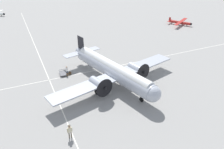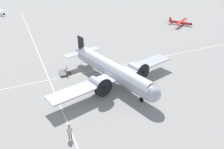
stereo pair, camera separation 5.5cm
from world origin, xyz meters
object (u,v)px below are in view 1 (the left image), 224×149
object	(u,v)px
light_aircraft_taxiing	(180,22)
baggage_cart	(63,73)
airliner_main	(113,71)
suitcase_upright_spare	(67,75)
suitcase_near_door	(70,73)
crew_foreground	(70,130)
passenger_boarding	(67,70)

from	to	relation	value
light_aircraft_taxiing	baggage_cart	bearing A→B (deg)	-99.25
airliner_main	suitcase_upright_spare	distance (m)	8.75
suitcase_near_door	baggage_cart	xyz separation A→B (m)	(-1.10, 0.49, 0.02)
airliner_main	crew_foreground	world-z (taller)	airliner_main
passenger_boarding	suitcase_near_door	xyz separation A→B (m)	(0.46, -0.09, -0.78)
passenger_boarding	light_aircraft_taxiing	size ratio (longest dim) A/B	0.19
airliner_main	light_aircraft_taxiing	xyz separation A→B (m)	(33.14, 23.03, -1.63)
crew_foreground	passenger_boarding	bearing A→B (deg)	75.79
passenger_boarding	baggage_cart	bearing A→B (deg)	-96.04
passenger_boarding	suitcase_upright_spare	bearing A→B (deg)	11.09
passenger_boarding	light_aircraft_taxiing	world-z (taller)	light_aircraft_taxiing
crew_foreground	passenger_boarding	distance (m)	15.42
airliner_main	crew_foreground	distance (m)	13.08
airliner_main	suitcase_upright_spare	bearing A→B (deg)	-147.53
suitcase_near_door	suitcase_upright_spare	world-z (taller)	suitcase_near_door
airliner_main	suitcase_near_door	size ratio (longest dim) A/B	41.27
crew_foreground	passenger_boarding	world-z (taller)	crew_foreground
suitcase_near_door	baggage_cart	bearing A→B (deg)	155.89
suitcase_near_door	light_aircraft_taxiing	world-z (taller)	light_aircraft_taxiing
crew_foreground	baggage_cart	world-z (taller)	crew_foreground
crew_foreground	suitcase_upright_spare	xyz separation A→B (m)	(3.43, 14.67, -0.92)
suitcase_upright_spare	light_aircraft_taxiing	size ratio (longest dim) A/B	0.05
crew_foreground	suitcase_near_door	size ratio (longest dim) A/B	3.29
airliner_main	baggage_cart	xyz separation A→B (m)	(-6.67, 6.58, -2.15)
airliner_main	passenger_boarding	distance (m)	8.75
airliner_main	light_aircraft_taxiing	size ratio (longest dim) A/B	2.60
crew_foreground	baggage_cart	distance (m)	15.70
suitcase_upright_spare	baggage_cart	distance (m)	0.92
suitcase_upright_spare	light_aircraft_taxiing	distance (m)	42.87
suitcase_upright_spare	baggage_cart	world-z (taller)	baggage_cart
passenger_boarding	suitcase_upright_spare	distance (m)	0.89
airliner_main	light_aircraft_taxiing	bearing A→B (deg)	110.91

